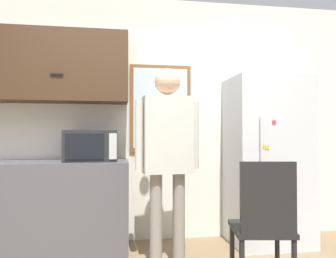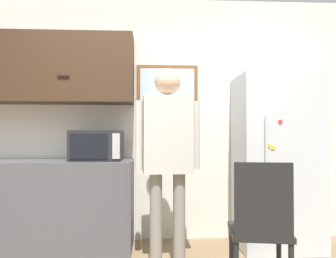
{
  "view_description": "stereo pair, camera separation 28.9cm",
  "coord_description": "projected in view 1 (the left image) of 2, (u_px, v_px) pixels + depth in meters",
  "views": [
    {
      "loc": [
        -0.2,
        -1.91,
        1.16
      ],
      "look_at": [
        0.25,
        0.95,
        1.21
      ],
      "focal_mm": 35.0,
      "sensor_mm": 36.0,
      "label": 1
    },
    {
      "loc": [
        0.09,
        -1.94,
        1.16
      ],
      "look_at": [
        0.25,
        0.95,
        1.21
      ],
      "focal_mm": 35.0,
      "sensor_mm": 36.0,
      "label": 2
    }
  ],
  "objects": [
    {
      "name": "back_wall",
      "position": [
        135.0,
        118.0,
        3.66
      ],
      "size": [
        6.0,
        0.06,
        2.7
      ],
      "color": "silver",
      "rests_on": "ground_plane"
    },
    {
      "name": "counter",
      "position": [
        18.0,
        209.0,
        3.15
      ],
      "size": [
        2.11,
        0.58,
        0.9
      ],
      "color": "#4C4C51",
      "rests_on": "ground_plane"
    },
    {
      "name": "upper_cabinets",
      "position": [
        22.0,
        66.0,
        3.29
      ],
      "size": [
        2.11,
        0.38,
        0.72
      ],
      "color": "#3D2819"
    },
    {
      "name": "microwave",
      "position": [
        91.0,
        146.0,
        3.25
      ],
      "size": [
        0.51,
        0.41,
        0.31
      ],
      "color": "#232326",
      "rests_on": "counter"
    },
    {
      "name": "person",
      "position": [
        167.0,
        145.0,
        2.91
      ],
      "size": [
        0.58,
        0.25,
        1.75
      ],
      "rotation": [
        0.0,
        0.0,
        0.06
      ],
      "color": "gray",
      "rests_on": "ground_plane"
    },
    {
      "name": "refrigerator",
      "position": [
        268.0,
        160.0,
        3.52
      ],
      "size": [
        0.81,
        0.65,
        1.78
      ],
      "color": "silver",
      "rests_on": "ground_plane"
    },
    {
      "name": "chair",
      "position": [
        264.0,
        219.0,
        2.48
      ],
      "size": [
        0.5,
        0.5,
        0.97
      ],
      "rotation": [
        0.0,
        0.0,
        2.98
      ],
      "color": "black",
      "rests_on": "ground_plane"
    },
    {
      "name": "window",
      "position": [
        160.0,
        108.0,
        3.66
      ],
      "size": [
        0.68,
        0.05,
        0.97
      ],
      "color": "brown"
    }
  ]
}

